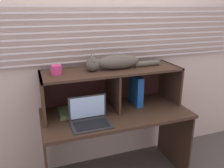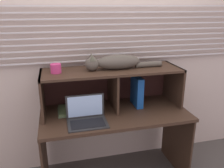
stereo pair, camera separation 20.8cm
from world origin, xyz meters
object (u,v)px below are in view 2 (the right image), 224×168
object	(u,v)px
cat	(115,62)
small_basket	(56,68)
laptop	(87,117)
book_stack	(69,110)
binder_upright	(137,91)

from	to	relation	value
cat	small_basket	distance (m)	0.55
small_basket	cat	bearing A→B (deg)	0.00
laptop	small_basket	distance (m)	0.51
cat	book_stack	size ratio (longest dim) A/B	3.15
cat	book_stack	xyz separation A→B (m)	(-0.46, -0.00, -0.45)
laptop	binder_upright	size ratio (longest dim) A/B	1.13
laptop	binder_upright	xyz separation A→B (m)	(0.55, 0.24, 0.10)
laptop	binder_upright	distance (m)	0.61
book_stack	small_basket	size ratio (longest dim) A/B	2.55
book_stack	binder_upright	bearing A→B (deg)	0.28
cat	laptop	xyz separation A→B (m)	(-0.32, -0.24, -0.41)
binder_upright	small_basket	bearing A→B (deg)	180.00
small_basket	book_stack	bearing A→B (deg)	-2.20
laptop	book_stack	size ratio (longest dim) A/B	1.42
cat	small_basket	xyz separation A→B (m)	(-0.55, 0.00, -0.03)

